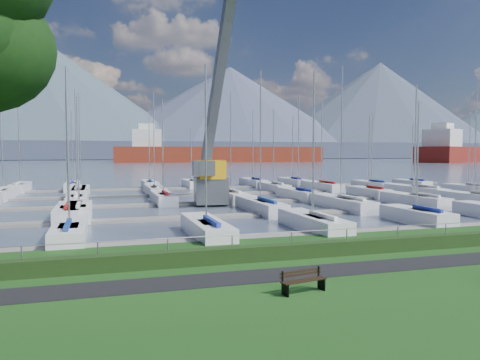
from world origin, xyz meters
name	(u,v)px	position (x,y,z in m)	size (l,w,h in m)	color
path	(340,269)	(0.00, -3.00, 0.01)	(160.00, 2.00, 0.04)	black
water	(117,161)	(0.00, 260.00, -0.40)	(800.00, 540.00, 0.20)	#49546B
hedge	(314,250)	(0.00, -0.40, 0.35)	(80.00, 0.70, 0.70)	#1D3413
fence	(310,231)	(0.00, 0.00, 1.20)	(0.04, 0.04, 80.00)	gray
foothill	(113,150)	(0.00, 330.00, 6.00)	(900.00, 80.00, 12.00)	#41495F
mountains	(119,104)	(7.35, 404.62, 46.68)	(1190.00, 360.00, 115.00)	#3A4355
docks	(201,203)	(0.00, 26.00, -0.22)	(90.00, 41.60, 0.25)	slate
bench_left	(303,281)	(-2.90, -5.51, 0.42)	(1.85, 0.78, 0.85)	black
crane	(212,149)	(1.24, 25.94, 5.33)	(5.00, 13.33, 22.35)	#55585C
cargo_ship_mid	(211,155)	(45.23, 213.23, 3.49)	(106.21, 29.35, 21.50)	maroon
cargo_ship_east	(461,154)	(173.25, 181.89, 3.78)	(78.11, 49.74, 21.50)	maroon
sailboat_fleet	(183,148)	(-1.29, 28.61, 5.49)	(74.23, 49.94, 13.83)	maroon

